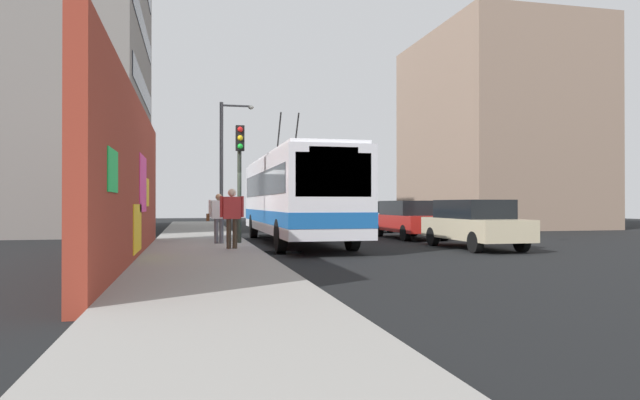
{
  "coord_description": "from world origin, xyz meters",
  "views": [
    {
      "loc": [
        -18.5,
        1.96,
        1.46
      ],
      "look_at": [
        1.33,
        -2.61,
        1.59
      ],
      "focal_mm": 31.73,
      "sensor_mm": 36.0,
      "label": 1
    }
  ],
  "objects_px": {
    "city_bus": "(295,195)",
    "traffic_light": "(240,163)",
    "parked_car_dark_gray": "(336,214)",
    "street_lamp": "(225,157)",
    "pedestrian_at_curb": "(232,213)",
    "parked_car_champagne": "(474,223)",
    "parked_car_red": "(409,219)",
    "pedestrian_midblock": "(219,214)",
    "parked_car_white": "(365,215)"
  },
  "relations": [
    {
      "from": "traffic_light",
      "to": "parked_car_champagne",
      "type": "bearing_deg",
      "value": -106.66
    },
    {
      "from": "city_bus",
      "to": "parked_car_white",
      "type": "height_order",
      "value": "city_bus"
    },
    {
      "from": "parked_car_champagne",
      "to": "street_lamp",
      "type": "distance_m",
      "value": 14.01
    },
    {
      "from": "city_bus",
      "to": "parked_car_white",
      "type": "xyz_separation_m",
      "value": [
        7.98,
        -5.2,
        -0.95
      ]
    },
    {
      "from": "parked_car_white",
      "to": "pedestrian_midblock",
      "type": "distance_m",
      "value": 12.49
    },
    {
      "from": "parked_car_white",
      "to": "pedestrian_midblock",
      "type": "relative_size",
      "value": 2.79
    },
    {
      "from": "parked_car_champagne",
      "to": "pedestrian_midblock",
      "type": "relative_size",
      "value": 2.77
    },
    {
      "from": "parked_car_white",
      "to": "pedestrian_at_curb",
      "type": "relative_size",
      "value": 2.62
    },
    {
      "from": "parked_car_dark_gray",
      "to": "traffic_light",
      "type": "height_order",
      "value": "traffic_light"
    },
    {
      "from": "city_bus",
      "to": "parked_car_white",
      "type": "bearing_deg",
      "value": -33.08
    },
    {
      "from": "street_lamp",
      "to": "parked_car_red",
      "type": "bearing_deg",
      "value": -130.1
    },
    {
      "from": "city_bus",
      "to": "pedestrian_at_curb",
      "type": "height_order",
      "value": "city_bus"
    },
    {
      "from": "pedestrian_at_curb",
      "to": "parked_car_red",
      "type": "bearing_deg",
      "value": -54.22
    },
    {
      "from": "pedestrian_at_curb",
      "to": "street_lamp",
      "type": "bearing_deg",
      "value": -2.49
    },
    {
      "from": "parked_car_champagne",
      "to": "parked_car_red",
      "type": "bearing_deg",
      "value": -0.0
    },
    {
      "from": "parked_car_dark_gray",
      "to": "traffic_light",
      "type": "bearing_deg",
      "value": 154.67
    },
    {
      "from": "parked_car_champagne",
      "to": "pedestrian_midblock",
      "type": "xyz_separation_m",
      "value": [
        2.17,
        8.04,
        0.27
      ]
    },
    {
      "from": "parked_car_dark_gray",
      "to": "traffic_light",
      "type": "xyz_separation_m",
      "value": [
        -15.53,
        7.35,
        1.97
      ]
    },
    {
      "from": "city_bus",
      "to": "pedestrian_at_curb",
      "type": "relative_size",
      "value": 6.67
    },
    {
      "from": "parked_car_champagne",
      "to": "pedestrian_midblock",
      "type": "distance_m",
      "value": 8.34
    },
    {
      "from": "parked_car_champagne",
      "to": "traffic_light",
      "type": "relative_size",
      "value": 1.15
    },
    {
      "from": "traffic_light",
      "to": "parked_car_red",
      "type": "bearing_deg",
      "value": -65.85
    },
    {
      "from": "parked_car_dark_gray",
      "to": "pedestrian_at_curb",
      "type": "relative_size",
      "value": 2.54
    },
    {
      "from": "city_bus",
      "to": "street_lamp",
      "type": "distance_m",
      "value": 8.38
    },
    {
      "from": "city_bus",
      "to": "traffic_light",
      "type": "height_order",
      "value": "city_bus"
    },
    {
      "from": "parked_car_dark_gray",
      "to": "street_lamp",
      "type": "bearing_deg",
      "value": 130.15
    },
    {
      "from": "parked_car_red",
      "to": "pedestrian_at_curb",
      "type": "height_order",
      "value": "pedestrian_at_curb"
    },
    {
      "from": "parked_car_white",
      "to": "pedestrian_at_curb",
      "type": "height_order",
      "value": "pedestrian_at_curb"
    },
    {
      "from": "parked_car_red",
      "to": "city_bus",
      "type": "bearing_deg",
      "value": 108.64
    },
    {
      "from": "parked_car_champagne",
      "to": "pedestrian_at_curb",
      "type": "bearing_deg",
      "value": 90.77
    },
    {
      "from": "city_bus",
      "to": "parked_car_red",
      "type": "bearing_deg",
      "value": -71.36
    },
    {
      "from": "parked_car_white",
      "to": "traffic_light",
      "type": "bearing_deg",
      "value": 142.34
    },
    {
      "from": "city_bus",
      "to": "pedestrian_at_curb",
      "type": "distance_m",
      "value": 4.66
    },
    {
      "from": "pedestrian_midblock",
      "to": "parked_car_red",
      "type": "bearing_deg",
      "value": -67.55
    },
    {
      "from": "city_bus",
      "to": "parked_car_red",
      "type": "relative_size",
      "value": 2.46
    },
    {
      "from": "city_bus",
      "to": "pedestrian_midblock",
      "type": "relative_size",
      "value": 7.12
    },
    {
      "from": "parked_car_champagne",
      "to": "parked_car_white",
      "type": "xyz_separation_m",
      "value": [
        11.72,
        -0.0,
        0.0
      ]
    },
    {
      "from": "pedestrian_at_curb",
      "to": "traffic_light",
      "type": "height_order",
      "value": "traffic_light"
    },
    {
      "from": "parked_car_red",
      "to": "parked_car_white",
      "type": "height_order",
      "value": "same"
    },
    {
      "from": "parked_car_red",
      "to": "pedestrian_midblock",
      "type": "bearing_deg",
      "value": 112.45
    },
    {
      "from": "parked_car_red",
      "to": "traffic_light",
      "type": "bearing_deg",
      "value": 114.15
    },
    {
      "from": "pedestrian_midblock",
      "to": "traffic_light",
      "type": "relative_size",
      "value": 0.42
    },
    {
      "from": "parked_car_red",
      "to": "parked_car_champagne",
      "type": "bearing_deg",
      "value": 180.0
    },
    {
      "from": "pedestrian_at_curb",
      "to": "city_bus",
      "type": "bearing_deg",
      "value": -33.76
    },
    {
      "from": "parked_car_white",
      "to": "street_lamp",
      "type": "relative_size",
      "value": 0.72
    },
    {
      "from": "parked_car_dark_gray",
      "to": "parked_car_white",
      "type": "bearing_deg",
      "value": 180.0
    },
    {
      "from": "street_lamp",
      "to": "pedestrian_at_curb",
      "type": "bearing_deg",
      "value": 177.51
    },
    {
      "from": "parked_car_white",
      "to": "street_lamp",
      "type": "distance_m",
      "value": 7.84
    },
    {
      "from": "parked_car_dark_gray",
      "to": "street_lamp",
      "type": "xyz_separation_m",
      "value": [
        -6.12,
        7.26,
        2.96
      ]
    },
    {
      "from": "city_bus",
      "to": "pedestrian_midblock",
      "type": "xyz_separation_m",
      "value": [
        -1.57,
        2.84,
        -0.69
      ]
    }
  ]
}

